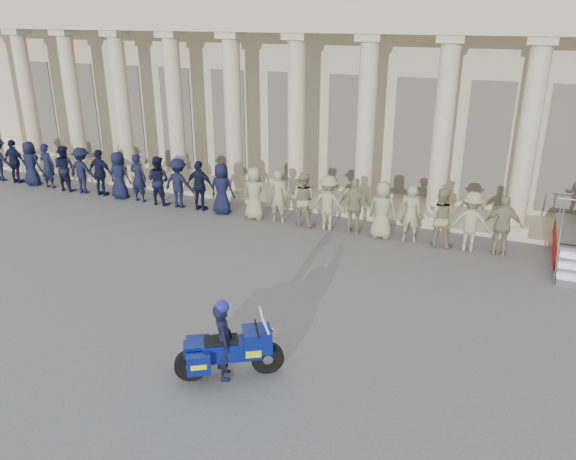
% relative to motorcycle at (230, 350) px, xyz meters
% --- Properties ---
extents(ground, '(90.00, 90.00, 0.00)m').
position_rel_motorcycle_xyz_m(ground, '(-1.58, 2.49, -0.62)').
color(ground, '#4B4B4E').
rests_on(ground, ground).
extents(building, '(40.00, 12.50, 9.00)m').
position_rel_motorcycle_xyz_m(building, '(-1.58, 17.23, 3.91)').
color(building, tan).
rests_on(building, ground).
extents(officer_rank, '(21.92, 0.72, 1.89)m').
position_rel_motorcycle_xyz_m(officer_rank, '(-5.84, 8.64, 0.33)').
color(officer_rank, black).
rests_on(officer_rank, ground).
extents(motorcycle, '(1.95, 1.51, 1.42)m').
position_rel_motorcycle_xyz_m(motorcycle, '(0.00, 0.00, 0.00)').
color(motorcycle, black).
rests_on(motorcycle, ground).
extents(rider, '(0.66, 0.72, 1.74)m').
position_rel_motorcycle_xyz_m(rider, '(-0.10, -0.07, 0.25)').
color(rider, black).
rests_on(rider, ground).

